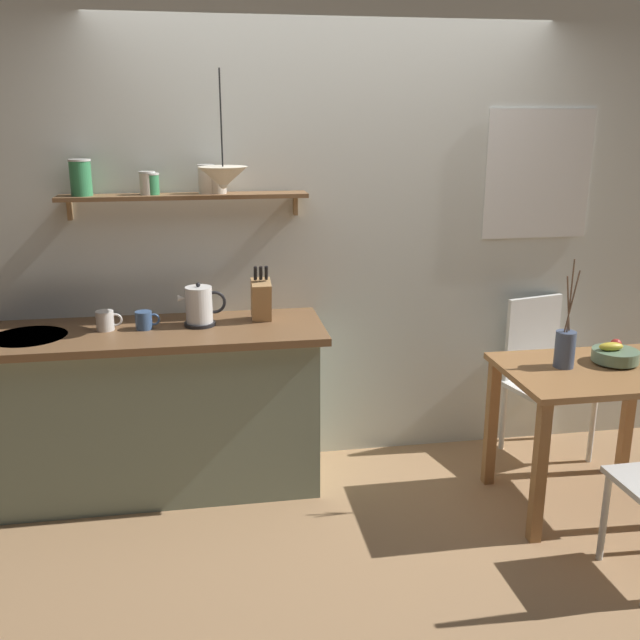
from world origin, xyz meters
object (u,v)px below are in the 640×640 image
fruit_bowl (615,354)px  knife_block (261,299)px  dining_table (593,394)px  dining_chair_far (542,370)px  coffee_mug_spare (144,320)px  coffee_mug_by_sink (106,321)px  electric_kettle (200,306)px  twig_vase (565,348)px  pendant_lamp (223,177)px

fruit_bowl → knife_block: knife_block is taller
dining_table → dining_chair_far: 0.65m
dining_table → dining_chair_far: bearing=86.2°
dining_chair_far → coffee_mug_spare: (-2.30, -0.11, 0.45)m
coffee_mug_by_sink → dining_chair_far: bearing=2.2°
coffee_mug_by_sink → coffee_mug_spare: bearing=-3.9°
fruit_bowl → dining_chair_far: bearing=99.3°
fruit_bowl → electric_kettle: 2.17m
dining_chair_far → fruit_bowl: 0.65m
dining_table → twig_vase: bearing=160.1°
dining_table → dining_chair_far: size_ratio=0.97×
electric_kettle → knife_block: 0.33m
coffee_mug_by_sink → coffee_mug_spare: coffee_mug_by_sink is taller
knife_block → coffee_mug_by_sink: knife_block is taller
coffee_mug_spare → coffee_mug_by_sink: bearing=176.1°
twig_vase → knife_block: size_ratio=1.82×
electric_kettle → knife_block: knife_block is taller
dining_chair_far → coffee_mug_by_sink: (-2.49, -0.10, 0.46)m
dining_chair_far → dining_table: bearing=-93.8°
dining_table → coffee_mug_spare: size_ratio=7.29×
coffee_mug_by_sink → electric_kettle: bearing=0.8°
twig_vase → coffee_mug_spare: (-2.11, 0.47, 0.11)m
dining_table → knife_block: (-1.64, 0.59, 0.42)m
knife_block → pendant_lamp: (-0.18, -0.09, 0.65)m
coffee_mug_spare → pendant_lamp: 0.85m
knife_block → coffee_mug_spare: 0.62m
electric_kettle → pendant_lamp: (0.15, -0.05, 0.67)m
dining_chair_far → electric_kettle: bearing=-177.5°
dining_table → coffee_mug_by_sink: 2.54m
electric_kettle → dining_table: bearing=-15.6°
knife_block → coffee_mug_spare: (-0.61, -0.06, -0.07)m
fruit_bowl → coffee_mug_spare: (-2.39, 0.47, 0.17)m
dining_table → electric_kettle: bearing=164.4°
dining_table → fruit_bowl: 0.24m
dining_table → pendant_lamp: size_ratio=1.62×
electric_kettle → pendant_lamp: 0.69m
twig_vase → knife_block: (-1.49, 0.53, 0.18)m
electric_kettle → knife_block: (0.33, 0.04, 0.02)m
twig_vase → knife_block: twig_vase is taller
fruit_bowl → electric_kettle: electric_kettle is taller
twig_vase → pendant_lamp: size_ratio=0.98×
fruit_bowl → pendant_lamp: size_ratio=0.41×
dining_chair_far → coffee_mug_spare: coffee_mug_spare is taller
dining_chair_far → coffee_mug_spare: size_ratio=7.51×
coffee_mug_by_sink → pendant_lamp: (0.63, -0.05, 0.72)m
electric_kettle → coffee_mug_by_sink: bearing=-179.2°
pendant_lamp → knife_block: bearing=26.9°
knife_block → coffee_mug_by_sink: size_ratio=2.29×
twig_vase → coffee_mug_by_sink: twig_vase is taller
dining_chair_far → coffee_mug_by_sink: coffee_mug_by_sink is taller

